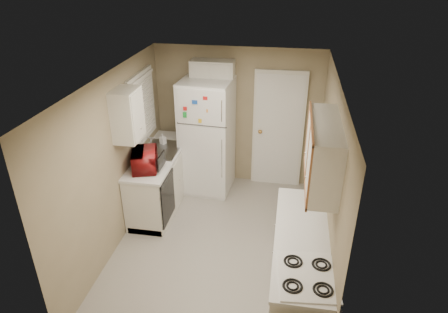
# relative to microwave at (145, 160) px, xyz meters

# --- Properties ---
(floor) EXTENTS (3.80, 3.80, 0.00)m
(floor) POSITION_rel_microwave_xyz_m (1.15, -0.41, -1.05)
(floor) COLOR #BCB7B0
(floor) RESTS_ON ground
(ceiling) EXTENTS (3.80, 3.80, 0.00)m
(ceiling) POSITION_rel_microwave_xyz_m (1.15, -0.41, 1.35)
(ceiling) COLOR white
(ceiling) RESTS_ON floor
(wall_left) EXTENTS (3.80, 3.80, 0.00)m
(wall_left) POSITION_rel_microwave_xyz_m (-0.25, -0.41, 0.15)
(wall_left) COLOR tan
(wall_left) RESTS_ON floor
(wall_right) EXTENTS (3.80, 3.80, 0.00)m
(wall_right) POSITION_rel_microwave_xyz_m (2.55, -0.41, 0.15)
(wall_right) COLOR tan
(wall_right) RESTS_ON floor
(wall_back) EXTENTS (2.80, 2.80, 0.00)m
(wall_back) POSITION_rel_microwave_xyz_m (1.15, 1.49, 0.15)
(wall_back) COLOR tan
(wall_back) RESTS_ON floor
(wall_front) EXTENTS (2.80, 2.80, 0.00)m
(wall_front) POSITION_rel_microwave_xyz_m (1.15, -2.31, 0.15)
(wall_front) COLOR tan
(wall_front) RESTS_ON floor
(left_counter) EXTENTS (0.60, 1.80, 0.90)m
(left_counter) POSITION_rel_microwave_xyz_m (0.05, 0.49, -0.60)
(left_counter) COLOR silver
(left_counter) RESTS_ON floor
(dishwasher) EXTENTS (0.03, 0.58, 0.72)m
(dishwasher) POSITION_rel_microwave_xyz_m (0.34, -0.11, -0.56)
(dishwasher) COLOR black
(dishwasher) RESTS_ON floor
(sink) EXTENTS (0.54, 0.74, 0.16)m
(sink) POSITION_rel_microwave_xyz_m (0.05, 0.64, -0.19)
(sink) COLOR gray
(sink) RESTS_ON left_counter
(microwave) EXTENTS (0.57, 0.42, 0.34)m
(microwave) POSITION_rel_microwave_xyz_m (0.00, 0.00, 0.00)
(microwave) COLOR maroon
(microwave) RESTS_ON left_counter
(soap_bottle) EXTENTS (0.11, 0.11, 0.18)m
(soap_bottle) POSITION_rel_microwave_xyz_m (-0.00, 0.86, -0.05)
(soap_bottle) COLOR silver
(soap_bottle) RESTS_ON left_counter
(window_blinds) EXTENTS (0.10, 0.98, 1.08)m
(window_blinds) POSITION_rel_microwave_xyz_m (-0.21, 0.64, 0.55)
(window_blinds) COLOR silver
(window_blinds) RESTS_ON wall_left
(upper_cabinet_left) EXTENTS (0.30, 0.45, 0.70)m
(upper_cabinet_left) POSITION_rel_microwave_xyz_m (-0.10, -0.19, 0.75)
(upper_cabinet_left) COLOR silver
(upper_cabinet_left) RESTS_ON wall_left
(refrigerator) EXTENTS (0.86, 0.84, 1.94)m
(refrigerator) POSITION_rel_microwave_xyz_m (0.69, 1.11, -0.08)
(refrigerator) COLOR white
(refrigerator) RESTS_ON floor
(cabinet_over_fridge) EXTENTS (0.70, 0.30, 0.40)m
(cabinet_over_fridge) POSITION_rel_microwave_xyz_m (0.75, 1.34, 0.95)
(cabinet_over_fridge) COLOR silver
(cabinet_over_fridge) RESTS_ON wall_back
(interior_door) EXTENTS (0.86, 0.06, 2.08)m
(interior_door) POSITION_rel_microwave_xyz_m (1.85, 1.45, -0.03)
(interior_door) COLOR white
(interior_door) RESTS_ON floor
(right_counter) EXTENTS (0.60, 2.00, 0.90)m
(right_counter) POSITION_rel_microwave_xyz_m (2.25, -1.21, -0.60)
(right_counter) COLOR silver
(right_counter) RESTS_ON floor
(stove) EXTENTS (0.62, 0.74, 0.84)m
(stove) POSITION_rel_microwave_xyz_m (2.29, -1.82, -0.63)
(stove) COLOR white
(stove) RESTS_ON floor
(upper_cabinet_right) EXTENTS (0.30, 1.20, 0.70)m
(upper_cabinet_right) POSITION_rel_microwave_xyz_m (2.40, -0.91, 0.75)
(upper_cabinet_right) COLOR silver
(upper_cabinet_right) RESTS_ON wall_right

